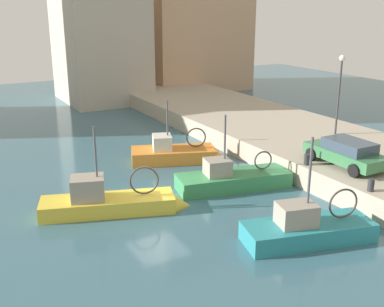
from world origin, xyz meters
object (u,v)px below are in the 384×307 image
at_px(fishing_boat_yellow, 115,208).
at_px(mooring_bollard_mid, 371,185).
at_px(fishing_boat_teal, 315,237).
at_px(mooring_bollard_north, 307,160).
at_px(fishing_boat_green, 239,185).
at_px(fishing_boat_orange, 180,159).
at_px(quay_streetlamp, 340,82).
at_px(parked_car_green, 346,152).

relative_size(fishing_boat_yellow, mooring_bollard_mid, 12.41).
height_order(fishing_boat_teal, mooring_bollard_north, fishing_boat_teal).
height_order(fishing_boat_green, fishing_boat_teal, fishing_boat_teal).
xyz_separation_m(fishing_boat_orange, quay_streetlamp, (9.25, -3.22, 4.35)).
xyz_separation_m(fishing_boat_yellow, quay_streetlamp, (15.15, 1.78, 4.30)).
bearing_deg(quay_streetlamp, mooring_bollard_mid, -126.43).
xyz_separation_m(parked_car_green, mooring_bollard_north, (-1.59, 1.04, -0.42)).
relative_size(fishing_boat_green, parked_car_green, 1.58).
bearing_deg(mooring_bollard_mid, fishing_boat_orange, 108.31).
xyz_separation_m(fishing_boat_yellow, mooring_bollard_north, (9.50, -1.88, 1.32)).
relative_size(fishing_boat_orange, fishing_boat_teal, 0.97).
distance_m(fishing_boat_teal, mooring_bollard_north, 5.85).
bearing_deg(parked_car_green, fishing_boat_teal, -145.92).
bearing_deg(mooring_bollard_north, quay_streetlamp, 32.90).
distance_m(fishing_boat_green, parked_car_green, 5.54).
distance_m(fishing_boat_teal, parked_car_green, 6.39).
xyz_separation_m(fishing_boat_green, parked_car_green, (4.51, -2.67, 1.80)).
height_order(parked_car_green, mooring_bollard_mid, parked_car_green).
bearing_deg(quay_streetlamp, parked_car_green, -130.84).
distance_m(fishing_boat_orange, fishing_boat_teal, 11.36).
height_order(fishing_boat_yellow, parked_car_green, fishing_boat_yellow).
bearing_deg(mooring_bollard_mid, quay_streetlamp, 53.57).
height_order(fishing_boat_yellow, mooring_bollard_north, fishing_boat_yellow).
relative_size(fishing_boat_green, fishing_boat_teal, 1.09).
distance_m(fishing_boat_green, fishing_boat_yellow, 6.59).
bearing_deg(fishing_boat_teal, fishing_boat_orange, 90.49).
distance_m(fishing_boat_green, fishing_boat_teal, 6.14).
xyz_separation_m(mooring_bollard_north, quay_streetlamp, (5.65, 3.66, 2.98)).
height_order(fishing_boat_orange, parked_car_green, fishing_boat_orange).
bearing_deg(fishing_boat_green, fishing_boat_yellow, 177.83).
bearing_deg(fishing_boat_teal, quay_streetlamp, 41.66).
bearing_deg(mooring_bollard_mid, fishing_boat_yellow, 148.26).
distance_m(mooring_bollard_north, quay_streetlamp, 7.36).
bearing_deg(fishing_boat_green, mooring_bollard_north, -29.15).
bearing_deg(fishing_boat_green, fishing_boat_orange, 97.36).
relative_size(fishing_boat_green, fishing_boat_yellow, 0.99).
height_order(fishing_boat_teal, parked_car_green, fishing_boat_teal).
xyz_separation_m(fishing_boat_orange, fishing_boat_teal, (0.10, -11.36, 0.02)).
relative_size(fishing_boat_orange, parked_car_green, 1.40).
bearing_deg(mooring_bollard_mid, fishing_boat_green, 117.42).
bearing_deg(fishing_boat_orange, mooring_bollard_mid, -71.69).
xyz_separation_m(fishing_boat_green, fishing_boat_yellow, (-6.58, 0.25, 0.06)).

